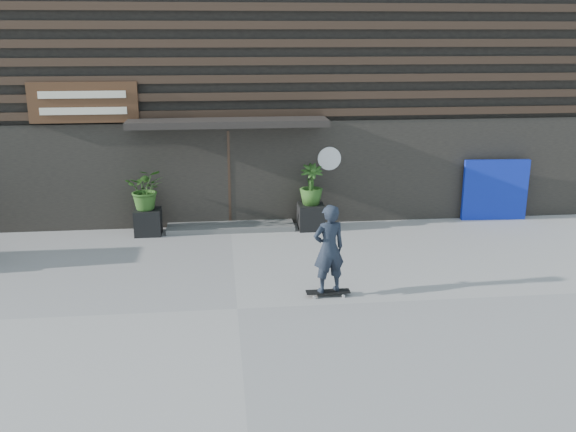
{
  "coord_description": "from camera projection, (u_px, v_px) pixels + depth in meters",
  "views": [
    {
      "loc": [
        -0.24,
        -9.98,
        4.51
      ],
      "look_at": [
        1.06,
        1.76,
        1.1
      ],
      "focal_mm": 39.82,
      "sensor_mm": 36.0,
      "label": 1
    }
  ],
  "objects": [
    {
      "name": "ground",
      "position": [
        237.0,
        309.0,
        10.81
      ],
      "size": [
        80.0,
        80.0,
        0.0
      ],
      "primitive_type": "plane",
      "color": "#A09C97",
      "rests_on": "ground"
    },
    {
      "name": "entrance_step",
      "position": [
        231.0,
        226.0,
        15.19
      ],
      "size": [
        3.0,
        0.8,
        0.12
      ],
      "primitive_type": "cube",
      "color": "#52524F",
      "rests_on": "ground"
    },
    {
      "name": "planter_pot_left",
      "position": [
        148.0,
        222.0,
        14.73
      ],
      "size": [
        0.6,
        0.6,
        0.6
      ],
      "primitive_type": "cube",
      "color": "black",
      "rests_on": "ground"
    },
    {
      "name": "bamboo_left",
      "position": [
        146.0,
        189.0,
        14.51
      ],
      "size": [
        0.86,
        0.75,
        0.96
      ],
      "primitive_type": "imported",
      "color": "#2D591E",
      "rests_on": "planter_pot_left"
    },
    {
      "name": "planter_pot_right",
      "position": [
        311.0,
        217.0,
        15.13
      ],
      "size": [
        0.6,
        0.6,
        0.6
      ],
      "primitive_type": "cube",
      "color": "black",
      "rests_on": "ground"
    },
    {
      "name": "bamboo_right",
      "position": [
        311.0,
        185.0,
        14.91
      ],
      "size": [
        0.54,
        0.54,
        0.96
      ],
      "primitive_type": "imported",
      "color": "#2D591E",
      "rests_on": "planter_pot_right"
    },
    {
      "name": "blue_tarp",
      "position": [
        495.0,
        190.0,
        15.78
      ],
      "size": [
        1.61,
        0.22,
        1.51
      ],
      "primitive_type": "cube",
      "rotation": [
        0.0,
        0.0,
        -0.06
      ],
      "color": "#0C1DA4",
      "rests_on": "ground"
    },
    {
      "name": "building",
      "position": [
        223.0,
        50.0,
        19.22
      ],
      "size": [
        18.0,
        11.0,
        8.0
      ],
      "color": "black",
      "rests_on": "ground"
    },
    {
      "name": "skateboarder",
      "position": [
        329.0,
        249.0,
        11.09
      ],
      "size": [
        0.78,
        0.51,
        1.68
      ],
      "color": "black",
      "rests_on": "ground"
    }
  ]
}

